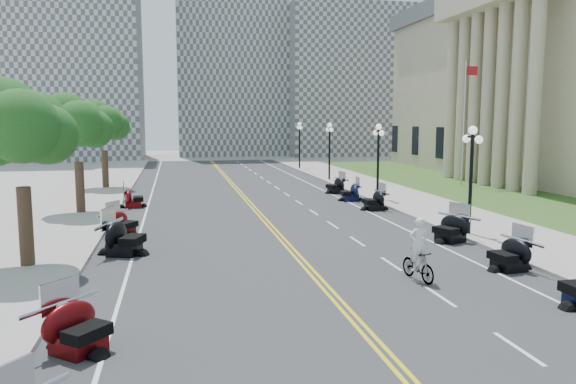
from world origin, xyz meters
TOP-DOWN VIEW (x-y plane):
  - ground at (0.00, 0.00)m, footprint 160.00×160.00m
  - road at (0.00, 10.00)m, footprint 16.00×90.00m
  - centerline_yellow_a at (-0.12, 10.00)m, footprint 0.12×90.00m
  - centerline_yellow_b at (0.12, 10.00)m, footprint 0.12×90.00m
  - edge_line_north at (6.40, 10.00)m, footprint 0.12×90.00m
  - edge_line_south at (-6.40, 10.00)m, footprint 0.12×90.00m
  - lane_dash_4 at (3.20, -8.00)m, footprint 0.12×2.00m
  - lane_dash_5 at (3.20, -4.00)m, footprint 0.12×2.00m
  - lane_dash_6 at (3.20, 0.00)m, footprint 0.12×2.00m
  - lane_dash_7 at (3.20, 4.00)m, footprint 0.12×2.00m
  - lane_dash_8 at (3.20, 8.00)m, footprint 0.12×2.00m
  - lane_dash_9 at (3.20, 12.00)m, footprint 0.12×2.00m
  - lane_dash_10 at (3.20, 16.00)m, footprint 0.12×2.00m
  - lane_dash_11 at (3.20, 20.00)m, footprint 0.12×2.00m
  - lane_dash_12 at (3.20, 24.00)m, footprint 0.12×2.00m
  - lane_dash_13 at (3.20, 28.00)m, footprint 0.12×2.00m
  - lane_dash_14 at (3.20, 32.00)m, footprint 0.12×2.00m
  - lane_dash_15 at (3.20, 36.00)m, footprint 0.12×2.00m
  - lane_dash_16 at (3.20, 40.00)m, footprint 0.12×2.00m
  - lane_dash_17 at (3.20, 44.00)m, footprint 0.12×2.00m
  - lane_dash_18 at (3.20, 48.00)m, footprint 0.12×2.00m
  - lane_dash_19 at (3.20, 52.00)m, footprint 0.12×2.00m
  - sidewalk_north at (10.50, 10.00)m, footprint 5.00×90.00m
  - sidewalk_south at (-10.50, 10.00)m, footprint 5.00×90.00m
  - lawn at (17.50, 18.00)m, footprint 9.00×60.00m
  - distant_block_a at (-18.00, 62.00)m, footprint 18.00×14.00m
  - distant_block_b at (4.00, 68.00)m, footprint 16.00×12.00m
  - distant_block_c at (22.00, 65.00)m, footprint 20.00×14.00m
  - street_lamp_2 at (8.60, 4.00)m, footprint 0.50×1.20m
  - street_lamp_3 at (8.60, 16.00)m, footprint 0.50×1.20m
  - street_lamp_4 at (8.60, 28.00)m, footprint 0.50×1.20m
  - street_lamp_5 at (8.60, 40.00)m, footprint 0.50×1.20m
  - flagpole at (18.00, 22.00)m, footprint 1.10×0.20m
  - tree_2 at (-10.00, 2.00)m, footprint 4.80×4.80m
  - tree_3 at (-10.00, 14.00)m, footprint 4.80×4.80m
  - tree_4 at (-10.00, 26.00)m, footprint 4.80×4.80m
  - motorcycle_n_5 at (7.02, -1.67)m, footprint 2.11×2.11m
  - motorcycle_n_6 at (7.20, 3.09)m, footprint 2.58×2.58m
  - motorcycle_n_8 at (6.95, 12.14)m, footprint 1.94×1.94m
  - motorcycle_n_9 at (6.71, 16.07)m, footprint 1.97×1.97m
  - motorcycle_n_10 at (6.85, 19.98)m, footprint 2.15×2.15m
  - motorcycle_s_4 at (-6.97, -6.15)m, footprint 2.71×2.71m
  - motorcycle_s_6 at (-6.73, 3.46)m, footprint 2.82×2.82m
  - motorcycle_s_7 at (-7.17, 7.54)m, footprint 2.51×2.51m
  - motorcycle_s_9 at (-7.25, 16.01)m, footprint 2.04×2.04m
  - bicycle at (3.25, -2.24)m, footprint 0.83×1.82m
  - cyclist_rider at (3.25, -2.24)m, footprint 0.66×0.43m

SIDE VIEW (x-z plane):
  - ground at x=0.00m, z-range 0.00..0.00m
  - road at x=0.00m, z-range 0.00..0.01m
  - centerline_yellow_a at x=-0.12m, z-range 0.01..0.01m
  - centerline_yellow_b at x=0.12m, z-range 0.01..0.01m
  - edge_line_north at x=6.40m, z-range 0.01..0.01m
  - edge_line_south at x=-6.40m, z-range 0.01..0.01m
  - lane_dash_4 at x=3.20m, z-range 0.01..0.01m
  - lane_dash_5 at x=3.20m, z-range 0.01..0.01m
  - lane_dash_6 at x=3.20m, z-range 0.01..0.01m
  - lane_dash_7 at x=3.20m, z-range 0.01..0.01m
  - lane_dash_8 at x=3.20m, z-range 0.01..0.01m
  - lane_dash_9 at x=3.20m, z-range 0.01..0.01m
  - lane_dash_10 at x=3.20m, z-range 0.01..0.01m
  - lane_dash_11 at x=3.20m, z-range 0.01..0.01m
  - lane_dash_12 at x=3.20m, z-range 0.01..0.01m
  - lane_dash_13 at x=3.20m, z-range 0.01..0.01m
  - lane_dash_14 at x=3.20m, z-range 0.01..0.01m
  - lane_dash_15 at x=3.20m, z-range 0.01..0.01m
  - lane_dash_16 at x=3.20m, z-range 0.01..0.01m
  - lane_dash_17 at x=3.20m, z-range 0.01..0.01m
  - lane_dash_18 at x=3.20m, z-range 0.01..0.01m
  - lane_dash_19 at x=3.20m, z-range 0.01..0.01m
  - lawn at x=17.50m, z-range 0.00..0.10m
  - sidewalk_north at x=10.50m, z-range 0.00..0.15m
  - sidewalk_south at x=-10.50m, z-range 0.00..0.15m
  - bicycle at x=3.25m, z-range 0.00..1.06m
  - motorcycle_s_7 at x=-7.17m, z-range 0.00..1.27m
  - motorcycle_n_9 at x=6.71m, z-range 0.00..1.28m
  - motorcycle_n_10 at x=6.85m, z-range 0.00..1.29m
  - motorcycle_n_8 at x=6.95m, z-range 0.00..1.31m
  - motorcycle_n_5 at x=7.02m, z-range 0.00..1.32m
  - motorcycle_s_9 at x=-7.25m, z-range 0.00..1.32m
  - motorcycle_s_4 at x=-6.97m, z-range 0.00..1.35m
  - motorcycle_n_6 at x=7.20m, z-range 0.00..1.37m
  - motorcycle_s_6 at x=-6.73m, z-range 0.00..1.56m
  - cyclist_rider at x=3.25m, z-range 1.06..2.87m
  - street_lamp_2 at x=8.60m, z-range 0.15..5.05m
  - street_lamp_3 at x=8.60m, z-range 0.15..5.05m
  - street_lamp_4 at x=8.60m, z-range 0.15..5.05m
  - street_lamp_5 at x=8.60m, z-range 0.15..5.05m
  - tree_2 at x=-10.00m, z-range 0.15..9.35m
  - tree_3 at x=-10.00m, z-range 0.15..9.35m
  - tree_4 at x=-10.00m, z-range 0.15..9.35m
  - flagpole at x=18.00m, z-range 0.00..10.00m
  - distant_block_c at x=22.00m, z-range 0.00..22.00m
  - distant_block_a at x=-18.00m, z-range 0.00..26.00m
  - distant_block_b at x=4.00m, z-range 0.00..30.00m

